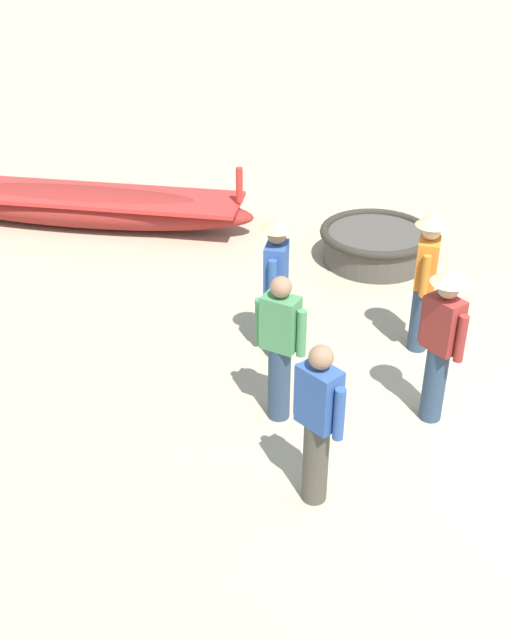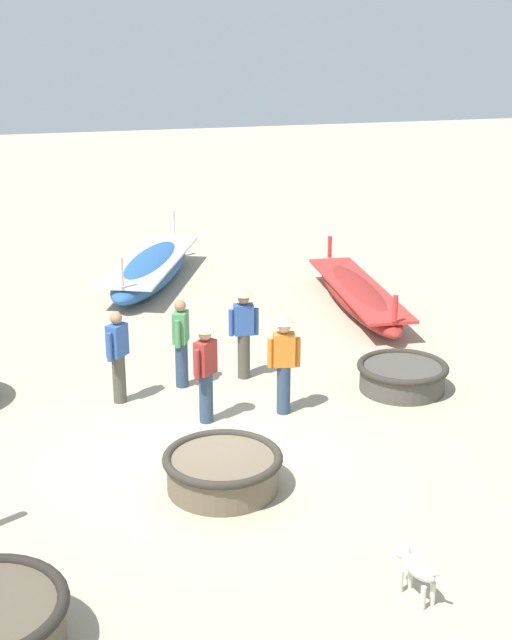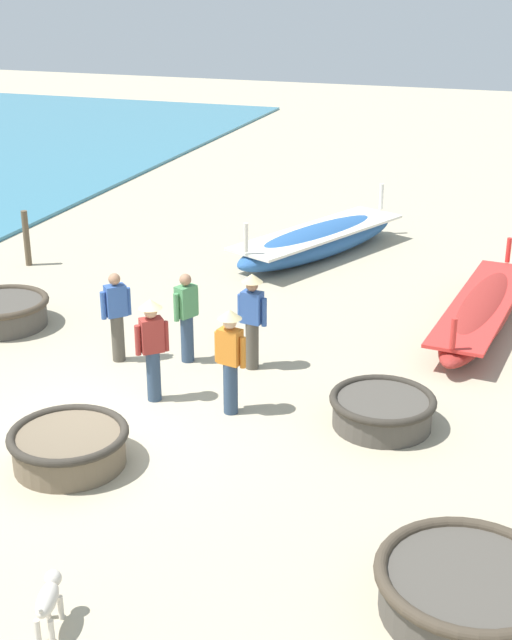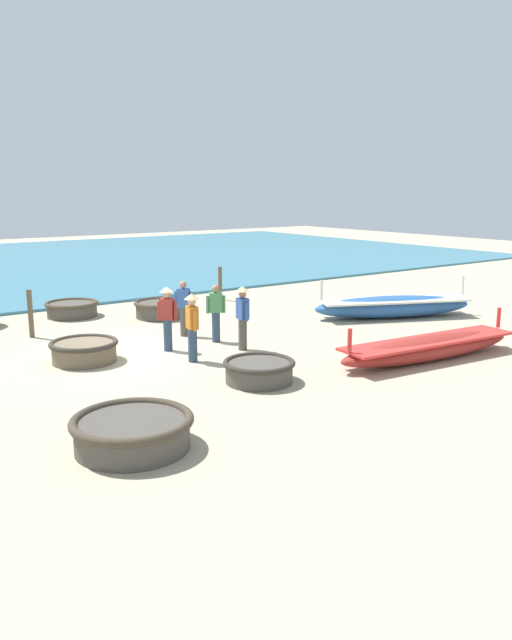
% 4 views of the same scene
% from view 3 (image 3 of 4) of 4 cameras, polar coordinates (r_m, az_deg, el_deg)
% --- Properties ---
extents(ground_plane, '(80.00, 80.00, 0.00)m').
position_cam_3_polar(ground_plane, '(13.32, -9.97, -6.84)').
color(ground_plane, tan).
extents(coracle_front_right, '(1.63, 1.63, 0.52)m').
position_cam_3_polar(coracle_front_right, '(12.37, -11.88, -7.88)').
color(coracle_front_right, brown).
rests_on(coracle_front_right, ground).
extents(coracle_tilted, '(1.73, 1.73, 0.54)m').
position_cam_3_polar(coracle_tilted, '(17.27, -15.89, 0.56)').
color(coracle_tilted, '#4C473F').
rests_on(coracle_tilted, ground).
extents(coracle_beside_post, '(1.57, 1.57, 0.48)m').
position_cam_3_polar(coracle_beside_post, '(13.20, 8.09, -5.69)').
color(coracle_beside_post, '#4C473F').
rests_on(coracle_beside_post, ground).
extents(coracle_front_left, '(1.98, 1.98, 0.55)m').
position_cam_3_polar(coracle_front_left, '(9.89, 13.41, -16.38)').
color(coracle_front_left, '#4C473F').
rests_on(coracle_front_left, ground).
extents(long_boat_blue_hull, '(3.28, 5.34, 1.28)m').
position_cam_3_polar(long_boat_blue_hull, '(20.71, 4.02, 5.10)').
color(long_boat_blue_hull, '#285693').
rests_on(long_boat_blue_hull, ground).
extents(long_boat_red_hull, '(1.50, 5.43, 1.05)m').
position_cam_3_polar(long_boat_red_hull, '(17.10, 14.26, 0.57)').
color(long_boat_red_hull, maroon).
rests_on(long_boat_red_hull, ground).
extents(fisherman_with_hat, '(0.42, 0.39, 1.67)m').
position_cam_3_polar(fisherman_with_hat, '(13.63, -6.67, -1.48)').
color(fisherman_with_hat, '#2D425B').
rests_on(fisherman_with_hat, ground).
extents(fisherman_by_coracle, '(0.39, 0.41, 1.57)m').
position_cam_3_polar(fisherman_by_coracle, '(15.14, -8.92, 0.34)').
color(fisherman_by_coracle, '#4C473D').
rests_on(fisherman_by_coracle, ground).
extents(fisherman_hauling, '(0.34, 0.49, 1.57)m').
position_cam_3_polar(fisherman_hauling, '(14.97, -4.47, 0.30)').
color(fisherman_hauling, '#2D425B').
rests_on(fisherman_hauling, ground).
extents(fisherman_standing_left, '(0.52, 0.36, 1.67)m').
position_cam_3_polar(fisherman_standing_left, '(13.15, -1.66, -2.23)').
color(fisherman_standing_left, '#2D425B').
rests_on(fisherman_standing_left, ground).
extents(fisherman_standing_right, '(0.53, 0.36, 1.67)m').
position_cam_3_polar(fisherman_standing_right, '(14.62, -0.25, 0.33)').
color(fisherman_standing_right, '#4C473D').
rests_on(fisherman_standing_right, ground).
extents(dog, '(0.34, 0.67, 0.55)m').
position_cam_3_polar(dog, '(9.64, -13.14, -16.94)').
color(dog, beige).
rests_on(dog, ground).
extents(mooring_post_mid_beach, '(0.14, 0.14, 1.26)m').
position_cam_3_polar(mooring_post_mid_beach, '(20.57, -14.48, 5.09)').
color(mooring_post_mid_beach, brown).
rests_on(mooring_post_mid_beach, ground).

